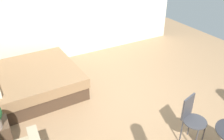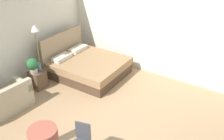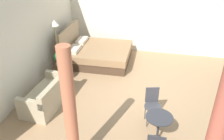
# 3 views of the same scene
# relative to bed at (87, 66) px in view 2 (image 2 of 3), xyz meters

# --- Properties ---
(ground_plane) EXTENTS (9.04, 9.51, 0.02)m
(ground_plane) POSITION_rel_bed_xyz_m (-1.67, -1.81, -0.31)
(ground_plane) COLOR #9E7A56
(wall_back) EXTENTS (9.04, 0.12, 2.88)m
(wall_back) POSITION_rel_bed_xyz_m (-1.67, 1.45, 1.14)
(wall_back) COLOR silver
(wall_back) RESTS_ON ground
(wall_right) EXTENTS (0.12, 6.51, 2.88)m
(wall_right) POSITION_rel_bed_xyz_m (1.35, -1.81, 1.14)
(wall_right) COLOR silver
(wall_right) RESTS_ON ground
(bed) EXTENTS (1.97, 2.24, 1.26)m
(bed) POSITION_rel_bed_xyz_m (0.00, 0.00, 0.00)
(bed) COLOR #473323
(bed) RESTS_ON ground
(couch) EXTENTS (1.58, 0.85, 0.78)m
(couch) POSITION_rel_bed_xyz_m (-2.79, 0.57, -0.02)
(couch) COLOR tan
(couch) RESTS_ON ground
(nightstand) EXTENTS (0.40, 0.41, 0.54)m
(nightstand) POSITION_rel_bed_xyz_m (-1.44, 0.73, -0.03)
(nightstand) COLOR brown
(nightstand) RESTS_ON ground
(potted_plant) EXTENTS (0.33, 0.33, 0.45)m
(potted_plant) POSITION_rel_bed_xyz_m (-1.54, 0.73, 0.48)
(potted_plant) COLOR tan
(potted_plant) RESTS_ON nightstand
(vase) EXTENTS (0.14, 0.14, 0.22)m
(vase) POSITION_rel_bed_xyz_m (-1.32, 0.73, 0.35)
(vase) COLOR slate
(vase) RESTS_ON nightstand
(floor_lamp) EXTENTS (0.30, 0.30, 1.79)m
(floor_lamp) POSITION_rel_bed_xyz_m (-1.06, 1.00, 1.11)
(floor_lamp) COLOR #99844C
(floor_lamp) RESTS_ON ground
(cafe_chair_near_window) EXTENTS (0.48, 0.48, 0.90)m
(cafe_chair_near_window) POSITION_rel_bed_xyz_m (-2.83, -2.15, 0.25)
(cafe_chair_near_window) COLOR #3F3F44
(cafe_chair_near_window) RESTS_ON ground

